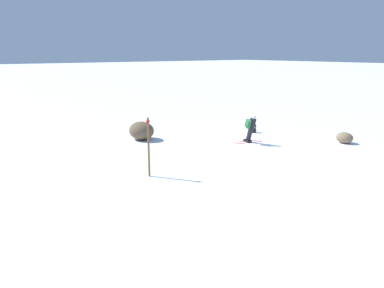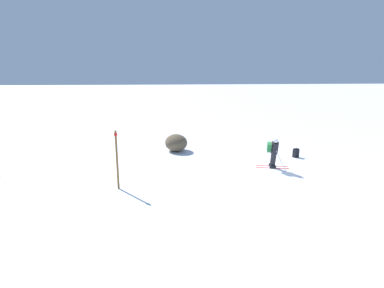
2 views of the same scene
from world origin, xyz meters
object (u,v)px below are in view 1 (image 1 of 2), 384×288
Objects in this scene: spare_backpack at (254,129)px; exposed_boulder_1 at (142,131)px; skier at (251,127)px; exposed_boulder_0 at (345,138)px; trail_marker at (149,145)px.

exposed_boulder_1 is at bearing -43.95° from spare_backpack.
exposed_boulder_1 reaches higher than spare_backpack.
skier is 2.93m from spare_backpack.
skier is 1.05× the size of exposed_boulder_1.
spare_backpack is 0.55× the size of exposed_boulder_0.
skier reaches higher than spare_backpack.
skier is 1.80× the size of exposed_boulder_0.
exposed_boulder_1 is at bearing 59.94° from skier.
trail_marker is (-3.30, 9.36, 1.04)m from spare_backpack.
spare_backpack is 0.32× the size of exposed_boulder_1.
exposed_boulder_1 is at bearing 48.43° from exposed_boulder_0.
exposed_boulder_0 reaches higher than spare_backpack.
spare_backpack is 6.88m from exposed_boulder_1.
exposed_boulder_1 is 0.66× the size of trail_marker.
exposed_boulder_0 is at bearing -110.43° from skier.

